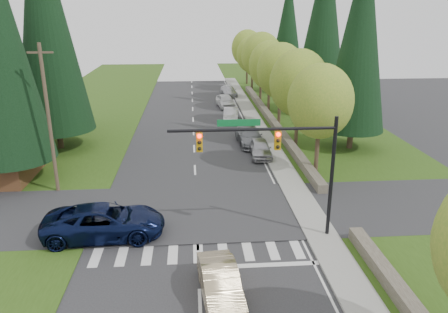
{
  "coord_description": "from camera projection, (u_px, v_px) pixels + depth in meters",
  "views": [
    {
      "loc": [
        -0.17,
        -16.63,
        11.98
      ],
      "look_at": [
        1.89,
        10.36,
        2.8
      ],
      "focal_mm": 35.0,
      "sensor_mm": 36.0,
      "label": 1
    }
  ],
  "objects": [
    {
      "name": "conifer_e_a",
      "position": [
        360.0,
        36.0,
        36.31
      ],
      "size": [
        5.44,
        5.44,
        17.8
      ],
      "color": "#38281C",
      "rests_on": "ground"
    },
    {
      "name": "decid_tree_5",
      "position": [
        253.0,
        55.0,
        64.71
      ],
      "size": [
        4.8,
        4.8,
        8.3
      ],
      "color": "#38281C",
      "rests_on": "ground"
    },
    {
      "name": "suv_navy",
      "position": [
        104.0,
        222.0,
        23.92
      ],
      "size": [
        6.68,
        3.33,
        1.82
      ],
      "primitive_type": "imported",
      "rotation": [
        0.0,
        0.0,
        1.62
      ],
      "color": "#0A1233",
      "rests_on": "ground"
    },
    {
      "name": "parked_car_d",
      "position": [
        225.0,
        101.0,
        55.64
      ],
      "size": [
        2.57,
        5.03,
        1.64
      ],
      "primitive_type": "imported",
      "rotation": [
        0.0,
        0.0,
        0.14
      ],
      "color": "silver",
      "rests_on": "ground"
    },
    {
      "name": "stone_wall_north",
      "position": [
        271.0,
        119.0,
        48.4
      ],
      "size": [
        0.7,
        40.0,
        0.7
      ],
      "primitive_type": "cube",
      "color": "#4C4438",
      "rests_on": "ground"
    },
    {
      "name": "ground",
      "position": [
        200.0,
        290.0,
        19.56
      ],
      "size": [
        120.0,
        120.0,
        0.0
      ],
      "primitive_type": "plane",
      "color": "#28282B",
      "rests_on": "ground"
    },
    {
      "name": "parked_car_b",
      "position": [
        250.0,
        136.0,
        40.46
      ],
      "size": [
        2.46,
        5.5,
        1.57
      ],
      "primitive_type": "imported",
      "rotation": [
        0.0,
        0.0,
        0.05
      ],
      "color": "slate",
      "rests_on": "ground"
    },
    {
      "name": "grass_east",
      "position": [
        338.0,
        148.0,
        39.38
      ],
      "size": [
        14.0,
        110.0,
        0.06
      ],
      "primitive_type": "cube",
      "color": "#2C4A13",
      "rests_on": "ground"
    },
    {
      "name": "conifer_w_c",
      "position": [
        45.0,
        18.0,
        35.84
      ],
      "size": [
        6.46,
        6.46,
        20.8
      ],
      "color": "#38281C",
      "rests_on": "ground"
    },
    {
      "name": "utility_pole",
      "position": [
        49.0,
        119.0,
        28.56
      ],
      "size": [
        1.6,
        0.24,
        10.0
      ],
      "color": "#473828",
      "rests_on": "ground"
    },
    {
      "name": "parked_car_c",
      "position": [
        231.0,
        115.0,
        48.6
      ],
      "size": [
        2.01,
        4.65,
        1.49
      ],
      "primitive_type": "imported",
      "rotation": [
        0.0,
        0.0,
        -0.1
      ],
      "color": "#ACABB0",
      "rests_on": "ground"
    },
    {
      "name": "cross_street",
      "position": [
        197.0,
        212.0,
        27.12
      ],
      "size": [
        120.0,
        8.0,
        0.1
      ],
      "primitive_type": "cube",
      "color": "#28282B",
      "rests_on": "ground"
    },
    {
      "name": "decid_tree_4",
      "position": [
        261.0,
        56.0,
        57.94
      ],
      "size": [
        5.4,
        5.4,
        9.18
      ],
      "color": "#38281C",
      "rests_on": "ground"
    },
    {
      "name": "curb_east",
      "position": [
        259.0,
        143.0,
        40.75
      ],
      "size": [
        0.2,
        80.0,
        0.13
      ],
      "primitive_type": "cube",
      "color": "gray",
      "rests_on": "ground"
    },
    {
      "name": "sedan_champagne",
      "position": [
        220.0,
        284.0,
        18.81
      ],
      "size": [
        1.99,
        4.64,
        1.49
      ],
      "primitive_type": "imported",
      "rotation": [
        0.0,
        0.0,
        0.09
      ],
      "color": "tan",
      "rests_on": "ground"
    },
    {
      "name": "decid_tree_6",
      "position": [
        247.0,
        48.0,
        71.22
      ],
      "size": [
        5.2,
        5.2,
        8.86
      ],
      "color": "#38281C",
      "rests_on": "ground"
    },
    {
      "name": "decid_tree_3",
      "position": [
        270.0,
        65.0,
        51.46
      ],
      "size": [
        5.0,
        5.0,
        8.55
      ],
      "color": "#38281C",
      "rests_on": "ground"
    },
    {
      "name": "parked_car_e",
      "position": [
        229.0,
        91.0,
        63.0
      ],
      "size": [
        2.46,
        5.06,
        1.42
      ],
      "primitive_type": "imported",
      "rotation": [
        0.0,
        0.0,
        0.1
      ],
      "color": "#B8B8BD",
      "rests_on": "ground"
    },
    {
      "name": "conifer_e_c",
      "position": [
        288.0,
        28.0,
        62.91
      ],
      "size": [
        5.1,
        5.1,
        16.8
      ],
      "color": "#38281C",
      "rests_on": "ground"
    },
    {
      "name": "decid_tree_1",
      "position": [
        299.0,
        83.0,
        38.2
      ],
      "size": [
        5.2,
        5.2,
        8.8
      ],
      "color": "#38281C",
      "rests_on": "ground"
    },
    {
      "name": "traffic_signal",
      "position": [
        280.0,
        152.0,
        22.53
      ],
      "size": [
        8.7,
        0.37,
        6.8
      ],
      "color": "black",
      "rests_on": "ground"
    },
    {
      "name": "grass_west",
      "position": [
        43.0,
        155.0,
        37.5
      ],
      "size": [
        14.0,
        110.0,
        0.06
      ],
      "primitive_type": "cube",
      "color": "#2C4A13",
      "rests_on": "ground"
    },
    {
      "name": "decid_tree_0",
      "position": [
        320.0,
        102.0,
        31.65
      ],
      "size": [
        4.8,
        4.8,
        8.37
      ],
      "color": "#38281C",
      "rests_on": "ground"
    },
    {
      "name": "decid_tree_2",
      "position": [
        281.0,
        71.0,
        44.75
      ],
      "size": [
        5.0,
        5.0,
        8.82
      ],
      "color": "#38281C",
      "rests_on": "ground"
    },
    {
      "name": "conifer_e_b",
      "position": [
        324.0,
        20.0,
        49.28
      ],
      "size": [
        6.12,
        6.12,
        19.8
      ],
      "color": "#38281C",
      "rests_on": "ground"
    },
    {
      "name": "sidewalk_east",
      "position": [
        268.0,
        143.0,
        40.81
      ],
      "size": [
        1.8,
        80.0,
        0.13
      ],
      "primitive_type": "cube",
      "color": "gray",
      "rests_on": "ground"
    },
    {
      "name": "parked_car_a",
      "position": [
        260.0,
        148.0,
        37.09
      ],
      "size": [
        1.88,
        4.36,
        1.47
      ],
      "primitive_type": "imported",
      "rotation": [
        0.0,
        0.0,
        -0.04
      ],
      "color": "#A9A8AD",
      "rests_on": "ground"
    },
    {
      "name": "conifer_w_e",
      "position": [
        44.0,
        27.0,
        41.69
      ],
      "size": [
        5.78,
        5.78,
        18.8
      ],
      "color": "#38281C",
      "rests_on": "ground"
    }
  ]
}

